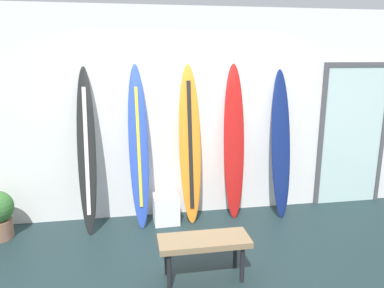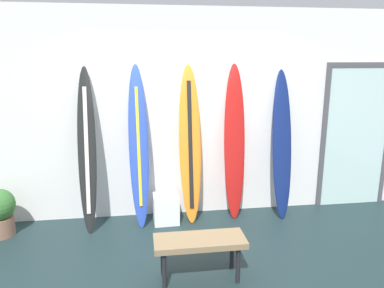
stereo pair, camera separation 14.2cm
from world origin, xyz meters
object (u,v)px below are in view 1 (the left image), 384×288
at_px(surfboard_navy, 281,145).
at_px(glass_door, 352,133).
at_px(surfboard_cobalt, 139,147).
at_px(display_block_left, 166,209).
at_px(surfboard_crimson, 234,142).
at_px(surfboard_sunset, 190,145).
at_px(surfboard_charcoal, 87,151).
at_px(bench, 204,244).

distance_m(surfboard_navy, glass_door, 1.24).
xyz_separation_m(surfboard_cobalt, surfboard_navy, (1.92, -0.02, -0.05)).
relative_size(surfboard_cobalt, display_block_left, 5.62).
xyz_separation_m(surfboard_crimson, display_block_left, (-0.94, -0.09, -0.86)).
bearing_deg(surfboard_sunset, surfboard_charcoal, -177.05).
relative_size(surfboard_crimson, bench, 2.32).
relative_size(surfboard_navy, display_block_left, 5.41).
distance_m(display_block_left, bench, 1.38).
bearing_deg(surfboard_charcoal, surfboard_crimson, 2.97).
distance_m(surfboard_charcoal, surfboard_crimson, 1.92).
bearing_deg(glass_door, surfboard_navy, -169.08).
bearing_deg(surfboard_sunset, display_block_left, -170.71).
bearing_deg(surfboard_cobalt, display_block_left, -6.22).
xyz_separation_m(surfboard_charcoal, display_block_left, (0.97, 0.01, -0.85)).
xyz_separation_m(surfboard_navy, bench, (-1.34, -1.36, -0.61)).
bearing_deg(surfboard_charcoal, surfboard_sunset, 2.95).
relative_size(surfboard_charcoal, bench, 2.29).
bearing_deg(glass_door, display_block_left, -174.81).
bearing_deg(surfboard_crimson, surfboard_sunset, -177.00).
height_order(surfboard_crimson, display_block_left, surfboard_crimson).
bearing_deg(surfboard_cobalt, bench, -67.38).
distance_m(surfboard_charcoal, bench, 1.91).
bearing_deg(surfboard_charcoal, surfboard_cobalt, 4.40).
relative_size(display_block_left, glass_door, 0.18).
relative_size(surfboard_sunset, glass_door, 0.99).
relative_size(surfboard_charcoal, surfboard_crimson, 0.99).
height_order(glass_door, bench, glass_door).
bearing_deg(glass_door, surfboard_crimson, -174.84).
relative_size(surfboard_charcoal, surfboard_cobalt, 0.99).
bearing_deg(display_block_left, surfboard_navy, 0.74).
bearing_deg(surfboard_navy, bench, -134.65).
bearing_deg(surfboard_navy, surfboard_crimson, 174.14).
bearing_deg(surfboard_navy, surfboard_cobalt, 179.52).
relative_size(surfboard_sunset, surfboard_navy, 1.04).
height_order(surfboard_charcoal, display_block_left, surfboard_charcoal).
bearing_deg(surfboard_crimson, surfboard_navy, -5.86).
relative_size(surfboard_sunset, bench, 2.31).
bearing_deg(bench, glass_door, 31.97).
relative_size(surfboard_navy, bench, 2.23).
height_order(surfboard_charcoal, surfboard_navy, surfboard_charcoal).
relative_size(surfboard_crimson, surfboard_navy, 1.04).
distance_m(surfboard_charcoal, surfboard_navy, 2.56).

